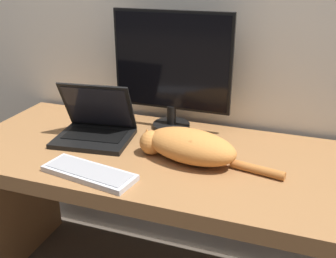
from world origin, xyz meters
TOP-DOWN VIEW (x-y plane):
  - desk at (0.00, 0.35)m, footprint 1.59×0.70m
  - monitor at (-0.03, 0.61)m, footprint 0.52×0.17m
  - laptop at (-0.29, 0.39)m, footprint 0.33×0.28m
  - external_keyboard at (-0.16, 0.10)m, footprint 0.36×0.17m
  - cat at (0.14, 0.33)m, footprint 0.56×0.24m

SIDE VIEW (x-z plane):
  - desk at x=0.00m, z-range 0.22..0.97m
  - external_keyboard at x=-0.16m, z-range 0.75..0.77m
  - laptop at x=-0.29m, z-range 0.68..0.91m
  - cat at x=0.14m, z-range 0.75..0.87m
  - monitor at x=-0.03m, z-range 0.77..1.28m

